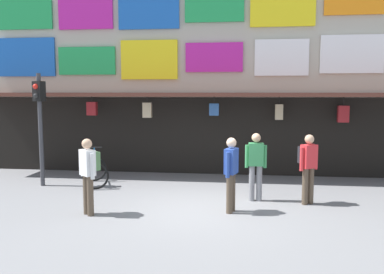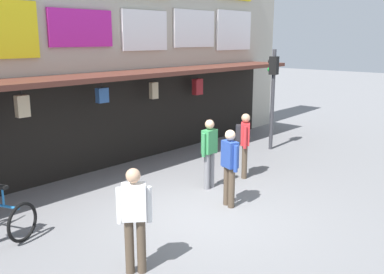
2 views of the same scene
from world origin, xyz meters
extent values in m
plane|color=slate|center=(0.00, 0.00, 0.00)|extent=(80.00, 80.00, 0.00)
cube|color=#B2AD9E|center=(0.00, 4.60, 4.00)|extent=(18.00, 1.20, 8.00)
cube|color=#592D23|center=(0.00, 3.30, 2.60)|extent=(15.30, 1.40, 0.12)
cube|color=green|center=(-6.33, 3.95, 5.34)|extent=(1.91, 0.08, 1.16)
cube|color=#B71E93|center=(-4.22, 3.95, 5.33)|extent=(1.84, 0.08, 1.21)
cube|color=blue|center=(-2.11, 3.95, 5.29)|extent=(1.98, 0.08, 1.19)
cube|color=green|center=(0.00, 3.95, 5.44)|extent=(1.86, 0.08, 1.15)
cube|color=yellow|center=(2.11, 3.95, 5.29)|extent=(1.98, 0.08, 1.19)
cube|color=blue|center=(-6.33, 3.95, 3.85)|extent=(2.00, 0.08, 1.28)
cube|color=green|center=(-4.22, 3.95, 3.70)|extent=(1.93, 0.08, 0.91)
cube|color=yellow|center=(-2.11, 3.95, 3.72)|extent=(1.87, 0.08, 1.26)
cube|color=#B71E93|center=(0.00, 3.95, 3.78)|extent=(1.82, 0.08, 0.92)
cube|color=white|center=(2.11, 3.95, 3.75)|extent=(1.66, 0.08, 1.12)
cube|color=white|center=(4.22, 3.95, 3.83)|extent=(1.88, 0.08, 1.16)
cylinder|color=black|center=(-3.90, 3.46, 2.45)|extent=(0.02, 0.02, 0.18)
cube|color=maroon|center=(-3.90, 3.46, 2.15)|extent=(0.31, 0.18, 0.43)
cylinder|color=black|center=(-2.03, 3.26, 2.45)|extent=(0.02, 0.02, 0.19)
cube|color=tan|center=(-2.03, 3.26, 2.12)|extent=(0.27, 0.16, 0.47)
cylinder|color=black|center=(0.06, 3.29, 2.43)|extent=(0.02, 0.02, 0.21)
cube|color=#2D5693|center=(0.06, 3.29, 2.15)|extent=(0.29, 0.17, 0.37)
cylinder|color=black|center=(2.04, 3.55, 2.42)|extent=(0.02, 0.02, 0.24)
cube|color=tan|center=(2.04, 3.55, 2.07)|extent=(0.23, 0.14, 0.47)
cylinder|color=black|center=(3.94, 3.57, 2.40)|extent=(0.02, 0.02, 0.27)
cube|color=maroon|center=(3.94, 3.57, 2.02)|extent=(0.32, 0.19, 0.50)
cube|color=black|center=(0.00, 3.98, 1.25)|extent=(15.30, 0.04, 2.50)
cylinder|color=#38383D|center=(-4.76, 1.70, 1.60)|extent=(0.12, 0.12, 3.20)
cube|color=black|center=(-4.76, 1.70, 2.70)|extent=(0.33, 0.30, 0.56)
sphere|color=red|center=(-4.79, 1.58, 2.83)|extent=(0.15, 0.15, 0.15)
sphere|color=black|center=(-4.79, 1.58, 2.57)|extent=(0.15, 0.15, 0.15)
torus|color=black|center=(-3.49, 2.47, 0.36)|extent=(0.69, 0.32, 0.72)
torus|color=black|center=(-3.08, 1.45, 0.36)|extent=(0.69, 0.32, 0.72)
cylinder|color=#1E66A8|center=(-3.28, 1.96, 0.61)|extent=(0.42, 0.94, 0.05)
cylinder|color=#1E66A8|center=(-3.22, 1.81, 0.78)|extent=(0.04, 0.04, 0.35)
cube|color=black|center=(-3.22, 1.81, 0.97)|extent=(0.17, 0.22, 0.06)
cylinder|color=#1E66A8|center=(-3.46, 2.40, 0.78)|extent=(0.04, 0.04, 0.50)
cylinder|color=black|center=(-3.46, 2.40, 1.03)|extent=(0.42, 0.20, 0.04)
cylinder|color=brown|center=(0.65, -0.33, 0.44)|extent=(0.14, 0.14, 0.88)
cylinder|color=brown|center=(0.71, -0.16, 0.44)|extent=(0.14, 0.14, 0.88)
cube|color=#28479E|center=(0.68, -0.25, 1.16)|extent=(0.32, 0.41, 0.56)
sphere|color=beige|center=(0.68, -0.25, 1.57)|extent=(0.22, 0.22, 0.22)
cylinder|color=#28479E|center=(0.61, -0.46, 1.11)|extent=(0.09, 0.09, 0.56)
cylinder|color=#28479E|center=(0.75, -0.04, 1.11)|extent=(0.09, 0.09, 0.56)
cylinder|color=brown|center=(2.57, 0.69, 0.44)|extent=(0.14, 0.14, 0.88)
cylinder|color=brown|center=(2.42, 0.59, 0.44)|extent=(0.14, 0.14, 0.88)
cube|color=red|center=(2.50, 0.64, 1.16)|extent=(0.42, 0.38, 0.56)
sphere|color=tan|center=(2.50, 0.64, 1.57)|extent=(0.22, 0.22, 0.22)
cylinder|color=red|center=(2.68, 0.77, 1.11)|extent=(0.09, 0.09, 0.56)
cylinder|color=red|center=(2.31, 0.52, 1.11)|extent=(0.09, 0.09, 0.56)
cube|color=#232328|center=(2.41, 0.78, 1.18)|extent=(0.32, 0.29, 0.40)
cylinder|color=gray|center=(1.17, 0.79, 0.44)|extent=(0.14, 0.14, 0.88)
cylinder|color=gray|center=(1.35, 0.80, 0.44)|extent=(0.14, 0.14, 0.88)
cube|color=#388E51|center=(1.26, 0.79, 1.16)|extent=(0.37, 0.23, 0.56)
sphere|color=tan|center=(1.26, 0.79, 1.57)|extent=(0.22, 0.22, 0.22)
cylinder|color=#388E51|center=(1.04, 0.79, 1.11)|extent=(0.09, 0.09, 0.56)
cylinder|color=#388E51|center=(1.48, 0.80, 1.11)|extent=(0.09, 0.09, 0.56)
cylinder|color=brown|center=(-2.33, -0.88, 0.44)|extent=(0.14, 0.14, 0.88)
cylinder|color=brown|center=(-2.47, -0.76, 0.44)|extent=(0.14, 0.14, 0.88)
cube|color=white|center=(-2.40, -0.82, 1.16)|extent=(0.42, 0.40, 0.56)
sphere|color=tan|center=(-2.40, -0.82, 1.57)|extent=(0.22, 0.22, 0.22)
cylinder|color=white|center=(-2.23, -0.97, 1.11)|extent=(0.09, 0.09, 0.56)
cylinder|color=white|center=(-2.57, -0.68, 1.11)|extent=(0.09, 0.09, 0.56)
cube|color=#477042|center=(-2.29, -0.70, 1.18)|extent=(0.32, 0.30, 0.40)
camera|label=1|loc=(0.90, -9.11, 2.68)|focal=37.89mm
camera|label=2|loc=(-6.17, -5.44, 3.53)|focal=39.58mm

